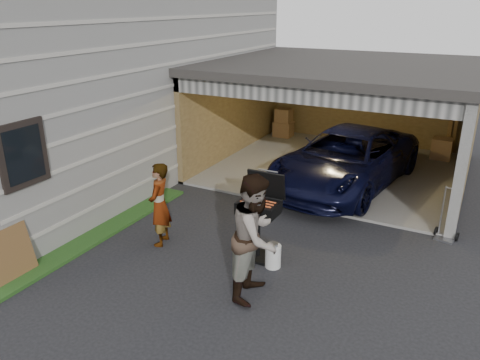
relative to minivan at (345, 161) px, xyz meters
The scene contains 11 objects.
ground 5.40m from the minivan, 104.07° to the right, with size 80.00×80.00×0.00m, color black.
house 7.68m from the minivan, behind, with size 7.00×11.00×5.50m, color #474744.
groundcover_strip 7.18m from the minivan, 119.82° to the right, with size 0.50×8.00×0.06m, color #193814.
garage 2.05m from the minivan, 108.79° to the left, with size 6.80×6.30×2.90m.
minivan is the anchor object (origin of this frame).
woman 4.99m from the minivan, 117.04° to the right, with size 0.59×0.39×1.61m, color silver.
man 5.10m from the minivan, 89.55° to the right, with size 0.98×0.76×2.01m, color #502C1F.
bbq_grill 4.07m from the minivan, 95.70° to the right, with size 0.70×0.62×1.56m.
propane_tank 4.26m from the minivan, 90.49° to the right, with size 0.28×0.28×0.41m, color white.
plywood_panel 7.57m from the minivan, 119.31° to the right, with size 0.04×0.81×0.90m, color #56381D.
hand_truck 3.10m from the minivan, 34.33° to the right, with size 0.46×0.38×1.06m.
Camera 1 is at (4.07, -5.59, 4.34)m, focal length 35.00 mm.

